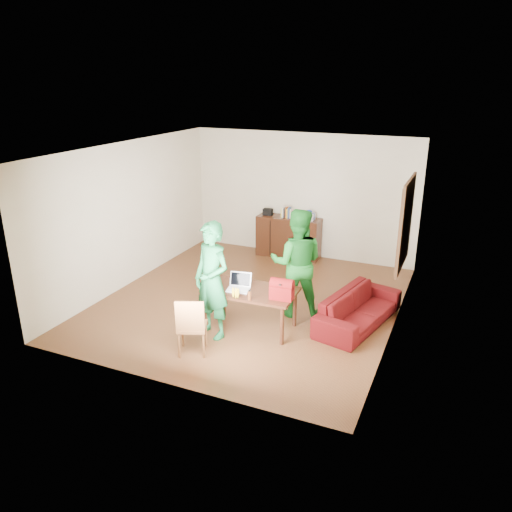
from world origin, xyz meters
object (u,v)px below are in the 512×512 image
at_px(red_bag, 282,291).
at_px(chair, 193,337).
at_px(bottle, 250,295).
at_px(person_far, 297,263).
at_px(sofa, 359,309).
at_px(person_near, 212,280).
at_px(laptop, 238,288).
at_px(table, 251,294).

bearing_deg(red_bag, chair, -141.68).
relative_size(chair, bottle, 5.61).
relative_size(person_far, sofa, 1.00).
relative_size(person_near, sofa, 1.00).
xyz_separation_m(person_near, red_bag, (1.00, 0.32, -0.12)).
xyz_separation_m(person_near, bottle, (0.58, 0.09, -0.17)).
bearing_deg(bottle, laptop, 140.80).
bearing_deg(bottle, chair, -131.07).
bearing_deg(person_far, sofa, 165.79).
height_order(table, bottle, bottle).
xyz_separation_m(person_near, sofa, (1.99, 1.25, -0.65)).
xyz_separation_m(table, sofa, (1.54, 0.82, -0.32)).
xyz_separation_m(chair, sofa, (2.00, 1.85, 0.01)).
bearing_deg(red_bag, sofa, 39.87).
height_order(person_near, red_bag, person_near).
relative_size(person_near, red_bag, 5.31).
height_order(person_far, laptop, person_far).
height_order(person_near, person_far, person_far).
xyz_separation_m(chair, person_near, (0.02, 0.60, 0.65)).
bearing_deg(red_bag, table, 165.04).
bearing_deg(sofa, table, 131.55).
bearing_deg(table, chair, -116.24).
distance_m(red_bag, sofa, 1.45).
bearing_deg(table, person_near, -137.80).
relative_size(person_far, bottle, 11.48).
relative_size(laptop, red_bag, 1.10).
bearing_deg(chair, bottle, 26.06).
relative_size(person_far, laptop, 4.81).
relative_size(laptop, bottle, 2.38).
bearing_deg(chair, sofa, 19.88).
height_order(table, chair, chair).
distance_m(table, red_bag, 0.60).
bearing_deg(red_bag, bottle, -154.83).
bearing_deg(person_near, chair, -71.63).
distance_m(person_near, person_far, 1.53).
relative_size(chair, red_bag, 2.60).
height_order(table, person_far, person_far).
bearing_deg(sofa, person_near, 135.77).
bearing_deg(person_far, laptop, 36.64).
xyz_separation_m(laptop, bottle, (0.31, -0.25, 0.03)).
distance_m(laptop, sofa, 1.99).
xyz_separation_m(person_far, red_bag, (0.08, -0.89, -0.13)).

